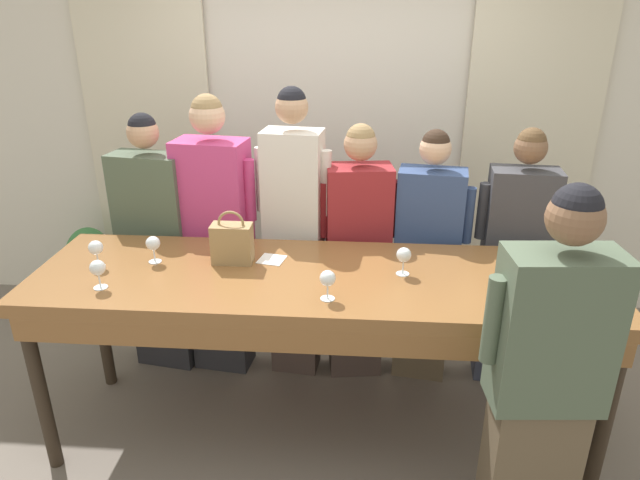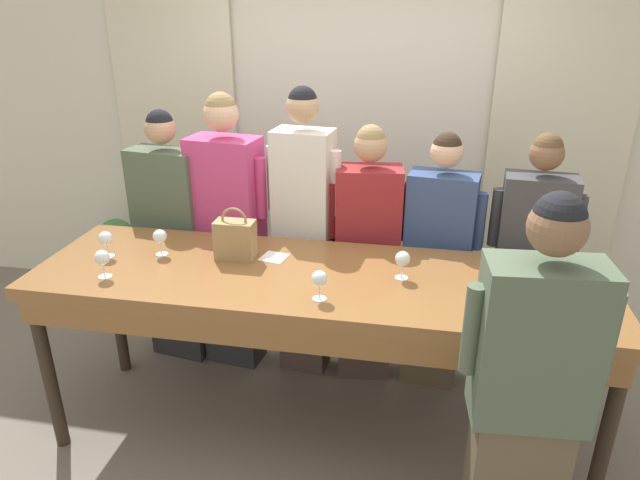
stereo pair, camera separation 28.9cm
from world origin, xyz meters
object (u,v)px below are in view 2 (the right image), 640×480
object	(u,v)px
guest_navy_coat	(437,263)
guest_beige_cap	(528,269)
wine_bottle	(508,299)
wine_glass_center_right	(319,279)
guest_striped_shirt	(367,256)
wine_glass_front_right	(102,258)
guest_olive_jacket	(172,239)
guest_cream_sweater	(304,234)
wine_glass_front_mid	(160,237)
wine_glass_center_mid	(403,260)
tasting_bar	(316,291)
potted_plant	(119,256)
host_pouring	(527,402)
wine_glass_center_left	(574,299)
guest_pink_top	(229,234)
handbag	(235,239)
wine_glass_front_left	(106,239)

from	to	relation	value
guest_navy_coat	guest_beige_cap	xyz separation A→B (m)	(0.52, -0.00, 0.01)
wine_bottle	guest_beige_cap	distance (m)	1.00
wine_glass_center_right	guest_striped_shirt	size ratio (longest dim) A/B	0.09
wine_glass_front_right	guest_olive_jacket	size ratio (longest dim) A/B	0.09
guest_cream_sweater	guest_olive_jacket	bearing A→B (deg)	-180.00
wine_glass_front_right	guest_cream_sweater	xyz separation A→B (m)	(0.83, 0.85, -0.15)
wine_bottle	wine_glass_front_mid	world-z (taller)	wine_bottle
guest_olive_jacket	guest_navy_coat	xyz separation A→B (m)	(1.68, 0.00, -0.03)
guest_striped_shirt	wine_glass_center_mid	bearing A→B (deg)	-68.61
guest_olive_jacket	tasting_bar	bearing A→B (deg)	-30.99
wine_bottle	guest_navy_coat	world-z (taller)	guest_navy_coat
wine_glass_center_right	guest_cream_sweater	size ratio (longest dim) A/B	0.08
guest_cream_sweater	potted_plant	xyz separation A→B (m)	(-1.65, 0.62, -0.57)
tasting_bar	wine_bottle	distance (m)	0.95
guest_beige_cap	host_pouring	bearing A→B (deg)	-98.59
guest_striped_shirt	wine_glass_front_mid	bearing A→B (deg)	-152.82
wine_glass_center_left	guest_pink_top	size ratio (longest dim) A/B	0.08
wine_bottle	guest_pink_top	xyz separation A→B (m)	(-1.57, 0.93, -0.20)
guest_pink_top	guest_navy_coat	xyz separation A→B (m)	(1.29, 0.00, -0.09)
wine_glass_center_left	guest_olive_jacket	world-z (taller)	guest_olive_jacket
guest_cream_sweater	potted_plant	size ratio (longest dim) A/B	2.64
wine_glass_center_right	wine_glass_center_mid	bearing A→B (deg)	38.37
wine_glass_front_mid	guest_beige_cap	world-z (taller)	guest_beige_cap
guest_cream_sweater	guest_navy_coat	xyz separation A→B (m)	(0.81, 0.00, -0.13)
handbag	wine_glass_front_right	xyz separation A→B (m)	(-0.57, -0.34, -0.01)
wine_glass_front_left	wine_glass_center_right	size ratio (longest dim) A/B	1.00
guest_pink_top	wine_bottle	bearing A→B (deg)	-30.66
guest_striped_shirt	potted_plant	xyz separation A→B (m)	(-2.04, 0.62, -0.45)
wine_glass_center_mid	wine_glass_center_left	bearing A→B (deg)	-19.62
wine_glass_front_left	host_pouring	size ratio (longest dim) A/B	0.08
wine_bottle	handbag	bearing A→B (deg)	162.81
wine_glass_front_left	potted_plant	bearing A→B (deg)	119.72
guest_olive_jacket	potted_plant	bearing A→B (deg)	141.56
potted_plant	wine_glass_front_mid	bearing A→B (deg)	-49.92
wine_glass_center_left	guest_striped_shirt	world-z (taller)	guest_striped_shirt
wine_glass_front_left	guest_navy_coat	xyz separation A→B (m)	(1.75, 0.62, -0.28)
tasting_bar	wine_glass_front_right	xyz separation A→B (m)	(-1.03, -0.21, 0.19)
wine_glass_front_left	host_pouring	world-z (taller)	host_pouring
guest_pink_top	host_pouring	bearing A→B (deg)	-38.70
handbag	guest_olive_jacket	bearing A→B (deg)	139.96
handbag	host_pouring	bearing A→B (deg)	-29.34
wine_bottle	potted_plant	world-z (taller)	wine_bottle
wine_glass_front_left	potted_plant	xyz separation A→B (m)	(-0.71, 1.24, -0.72)
guest_cream_sweater	guest_beige_cap	distance (m)	1.34
wine_glass_front_mid	wine_glass_center_right	size ratio (longest dim) A/B	1.00
wine_bottle	handbag	world-z (taller)	wine_bottle
guest_striped_shirt	potted_plant	bearing A→B (deg)	163.10
wine_glass_front_right	wine_glass_center_right	xyz separation A→B (m)	(1.09, -0.03, 0.00)
handbag	host_pouring	world-z (taller)	host_pouring
host_pouring	guest_striped_shirt	bearing A→B (deg)	119.94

